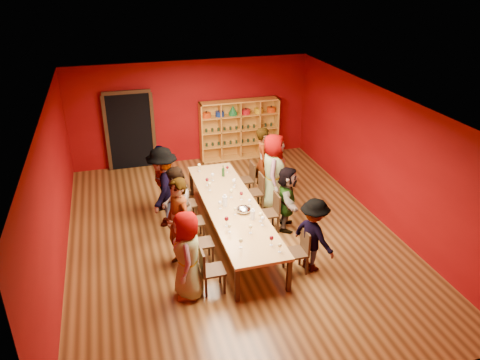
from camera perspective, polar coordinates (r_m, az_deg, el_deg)
name	(u,v)px	position (r m, az deg, el deg)	size (l,w,h in m)	color
room_shell	(231,173)	(9.76, -1.05, 0.84)	(7.10, 9.10, 3.04)	#4D2E14
tasting_table	(232,207)	(10.12, -1.01, -3.30)	(1.10, 4.50, 0.75)	#AA8047
doorway	(130,131)	(13.76, -13.25, 5.89)	(1.40, 0.17, 2.30)	black
shelving_unit	(239,126)	(14.17, -0.13, 6.55)	(2.40, 0.40, 1.80)	#CA872D
chair_person_left_0	(209,268)	(8.61, -3.86, -10.66)	(0.42, 0.42, 0.89)	black
person_left_0	(187,255)	(8.36, -6.43, -9.10)	(0.82, 0.45, 1.69)	#CD8997
chair_person_left_1	(198,241)	(9.37, -5.12, -7.40)	(0.42, 0.42, 0.89)	black
person_left_1	(179,224)	(9.09, -7.50, -5.34)	(0.69, 0.50, 1.89)	silver
chair_person_left_2	(190,219)	(10.11, -6.10, -4.81)	(0.42, 0.42, 0.89)	black
person_left_2	(176,206)	(9.89, -7.80, -3.17)	(0.84, 0.46, 1.73)	#5A7ABA
chair_person_left_3	(183,202)	(10.84, -6.92, -2.64)	(0.42, 0.42, 0.89)	black
person_left_3	(163,187)	(10.59, -9.32, -0.85)	(1.20, 0.50, 1.86)	#5F82C4
chair_person_left_4	(178,187)	(11.55, -7.60, -0.83)	(0.42, 0.42, 0.89)	black
person_left_4	(162,177)	(11.38, -9.53, 0.37)	(0.95, 0.43, 1.62)	#5177A8
chair_person_right_0	(300,249)	(9.16, 7.28, -8.35)	(0.42, 0.42, 0.89)	black
person_right_0	(314,235)	(9.12, 8.96, -6.67)	(0.98, 0.41, 1.52)	#5679B1
chair_person_right_2	(272,210)	(10.42, 3.91, -3.72)	(0.42, 0.42, 0.89)	black
person_right_2	(287,198)	(10.41, 5.75, -2.24)	(1.39, 0.40, 1.50)	#48484D
chair_person_right_3	(257,190)	(11.31, 2.09, -1.20)	(0.42, 0.42, 0.89)	black
person_right_3	(273,171)	(11.25, 4.10, 1.06)	(0.91, 0.50, 1.87)	beige
chair_person_right_4	(248,177)	(11.94, 1.01, 0.31)	(0.42, 0.42, 0.89)	black
person_right_4	(264,161)	(11.90, 2.95, 2.30)	(0.65, 0.48, 1.79)	#C48389
wine_glass_0	(241,241)	(8.59, 0.10, -7.43)	(0.08, 0.08, 0.20)	white
wine_glass_1	(251,227)	(9.02, 1.29, -5.73)	(0.08, 0.08, 0.20)	white
wine_glass_2	(250,201)	(9.98, 1.18, -2.57)	(0.07, 0.07, 0.18)	white
wine_glass_3	(263,219)	(9.28, 2.77, -4.75)	(0.08, 0.08, 0.21)	white
wine_glass_4	(227,219)	(9.24, -1.65, -4.80)	(0.09, 0.09, 0.22)	white
wine_glass_5	(261,215)	(9.40, 2.52, -4.25)	(0.09, 0.09, 0.22)	white
wine_glass_6	(231,191)	(10.33, -1.08, -1.37)	(0.09, 0.09, 0.22)	white
wine_glass_7	(271,239)	(8.67, 3.86, -7.13)	(0.08, 0.08, 0.20)	white
wine_glass_8	(241,194)	(10.24, 0.16, -1.70)	(0.08, 0.08, 0.20)	white
wine_glass_9	(207,180)	(10.90, -4.04, 0.00)	(0.08, 0.08, 0.20)	white
wine_glass_10	(235,180)	(10.90, -0.66, -0.01)	(0.07, 0.07, 0.18)	white
wine_glass_11	(234,181)	(10.79, -0.75, -0.13)	(0.09, 0.09, 0.22)	white
wine_glass_12	(199,166)	(11.66, -4.99, 1.76)	(0.08, 0.08, 0.21)	white
wine_glass_13	(235,209)	(9.65, -0.61, -3.60)	(0.07, 0.07, 0.18)	white
wine_glass_14	(220,203)	(9.88, -2.46, -2.83)	(0.08, 0.08, 0.19)	white
wine_glass_15	(210,184)	(10.66, -3.73, -0.53)	(0.09, 0.09, 0.21)	white
wine_glass_16	(229,226)	(9.06, -1.30, -5.64)	(0.07, 0.07, 0.19)	white
wine_glass_17	(280,246)	(8.51, 4.87, -7.99)	(0.07, 0.07, 0.19)	white
wine_glass_18	(213,175)	(11.14, -3.36, 0.60)	(0.08, 0.08, 0.20)	white
wine_glass_19	(227,168)	(11.56, -1.55, 1.50)	(0.07, 0.07, 0.18)	white
spittoon_bowl	(244,209)	(9.77, 0.45, -3.61)	(0.30, 0.30, 0.17)	#BABDC1
carafe_a	(225,201)	(9.98, -1.86, -2.59)	(0.11, 0.11, 0.28)	white
carafe_b	(253,215)	(9.50, 1.57, -4.24)	(0.12, 0.12, 0.24)	white
wine_bottle	(223,172)	(11.36, -2.06, 0.96)	(0.09, 0.09, 0.29)	#153C18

